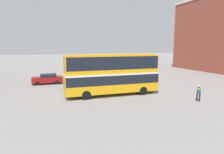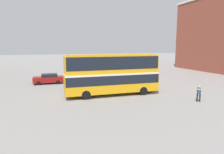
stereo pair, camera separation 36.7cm
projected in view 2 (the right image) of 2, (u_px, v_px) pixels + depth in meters
name	position (u px, v px, depth m)	size (l,w,h in m)	color
ground_plane	(114.00, 93.00, 24.31)	(240.00, 240.00, 0.00)	gray
double_decker_bus	(112.00, 72.00, 23.10)	(10.97, 2.84, 4.73)	gold
pedestrian_foreground	(199.00, 92.00, 20.48)	(0.58, 0.58, 1.68)	#232328
parked_car_kerb_near	(98.00, 72.00, 38.11)	(4.68, 2.20, 1.44)	navy
parked_car_kerb_far	(49.00, 79.00, 30.35)	(4.46, 1.86, 1.53)	maroon
parked_car_side_street	(138.00, 68.00, 44.07)	(4.30, 1.94, 1.65)	slate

